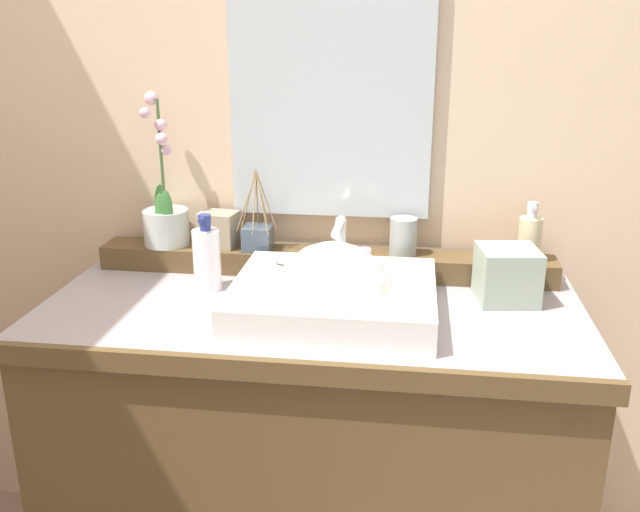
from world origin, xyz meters
TOP-DOWN VIEW (x-y plane):
  - wall_back at (0.00, 0.39)m, footprint 3.15×0.20m
  - vanity_cabinet at (0.00, -0.00)m, footprint 1.22×0.57m
  - back_ledge at (0.00, 0.22)m, footprint 1.15×0.10m
  - sink_basin at (0.06, -0.05)m, footprint 0.44×0.38m
  - soap_bar at (-0.06, 0.07)m, footprint 0.07×0.04m
  - potted_plant at (-0.41, 0.22)m, footprint 0.12×0.12m
  - soap_dispenser at (0.50, 0.21)m, footprint 0.06×0.06m
  - tumbler_cup at (0.20, 0.22)m, footprint 0.07×0.07m
  - reed_diffuser at (-0.17, 0.21)m, footprint 0.10×0.07m
  - trinket_box at (-0.27, 0.23)m, footprint 0.10×0.09m
  - lotion_bottle at (-0.26, 0.07)m, footprint 0.07×0.07m
  - tissue_box at (0.44, 0.09)m, footprint 0.15×0.15m
  - mirror at (0.01, 0.28)m, footprint 0.50×0.02m

SIDE VIEW (x-z plane):
  - vanity_cabinet at x=0.00m, z-range 0.00..0.83m
  - back_ledge at x=0.00m, z-range 0.82..0.88m
  - sink_basin at x=0.06m, z-range 0.72..1.00m
  - tissue_box at x=0.44m, z-range 0.82..0.95m
  - lotion_bottle at x=-0.26m, z-range 0.81..0.99m
  - soap_bar at x=-0.06m, z-range 0.90..0.92m
  - reed_diffuser at x=-0.17m, z-range 0.81..1.02m
  - trinket_box at x=-0.27m, z-range 0.88..0.97m
  - tumbler_cup at x=0.20m, z-range 0.88..0.98m
  - soap_dispenser at x=0.50m, z-range 0.87..1.01m
  - potted_plant at x=-0.41m, z-range 0.76..1.15m
  - mirror at x=0.01m, z-range 0.96..1.55m
  - wall_back at x=0.00m, z-range 0.00..2.53m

